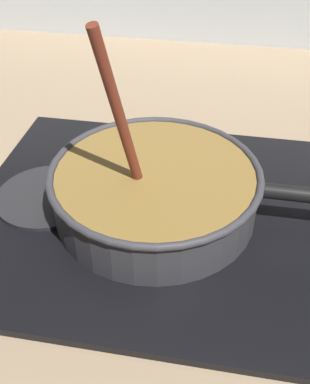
{
  "coord_description": "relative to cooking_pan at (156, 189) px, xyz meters",
  "views": [
    {
      "loc": [
        0.05,
        -0.47,
        0.47
      ],
      "look_at": [
        -0.05,
        0.05,
        0.05
      ],
      "focal_mm": 43.48,
      "sensor_mm": 36.0,
      "label": 1
    }
  ],
  "objects": [
    {
      "name": "ground",
      "position": [
        0.05,
        -0.05,
        -0.07
      ],
      "size": [
        2.4,
        1.6,
        0.04
      ],
      "primitive_type": "cube",
      "color": "#9E8466"
    },
    {
      "name": "spare_burner",
      "position": [
        -0.17,
        0.0,
        -0.04
      ],
      "size": [
        0.16,
        0.16,
        0.01
      ],
      "primitive_type": "cylinder",
      "color": "#262628",
      "rests_on": "hob_plate"
    },
    {
      "name": "cooking_pan",
      "position": [
        0.0,
        0.0,
        0.0
      ],
      "size": [
        0.43,
        0.31,
        0.3
      ],
      "color": "#38383D",
      "rests_on": "hob_plate"
    },
    {
      "name": "burner_ring",
      "position": [
        -0.0,
        0.0,
        -0.04
      ],
      "size": [
        0.19,
        0.19,
        0.01
      ],
      "primitive_type": "torus",
      "color": "#592D0C",
      "rests_on": "hob_plate"
    },
    {
      "name": "hob_plate",
      "position": [
        -0.0,
        0.0,
        -0.05
      ],
      "size": [
        0.56,
        0.48,
        0.01
      ],
      "primitive_type": "cube",
      "color": "black",
      "rests_on": "ground"
    }
  ]
}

